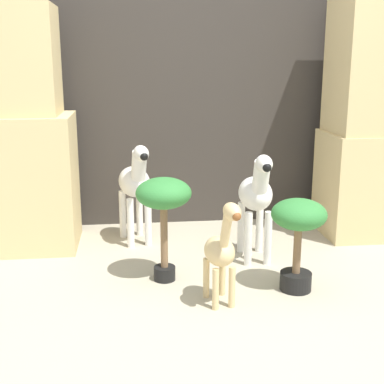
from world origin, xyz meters
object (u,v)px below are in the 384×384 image
at_px(zebra_left, 135,183).
at_px(giraffe_figurine, 221,249).
at_px(zebra_right, 256,195).
at_px(potted_palm_front, 164,200).
at_px(potted_palm_back, 298,227).

xyz_separation_m(zebra_left, giraffe_figurine, (0.41, -0.99, -0.11)).
relative_size(zebra_right, zebra_left, 1.00).
xyz_separation_m(potted_palm_front, potted_palm_back, (0.70, -0.21, -0.11)).
distance_m(zebra_right, potted_palm_back, 0.48).
bearing_deg(zebra_left, potted_palm_front, -77.25).
height_order(giraffe_figurine, potted_palm_back, giraffe_figurine).
xyz_separation_m(giraffe_figurine, potted_palm_back, (0.43, 0.13, 0.06)).
relative_size(potted_palm_front, potted_palm_back, 1.17).
bearing_deg(potted_palm_back, giraffe_figurine, -163.50).
distance_m(giraffe_figurine, potted_palm_back, 0.45).
relative_size(zebra_right, giraffe_figurine, 1.21).
xyz_separation_m(zebra_right, potted_palm_front, (-0.58, -0.25, 0.05)).
relative_size(giraffe_figurine, potted_palm_back, 1.13).
bearing_deg(giraffe_figurine, potted_palm_front, 127.69).
height_order(potted_palm_front, potted_palm_back, potted_palm_front).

